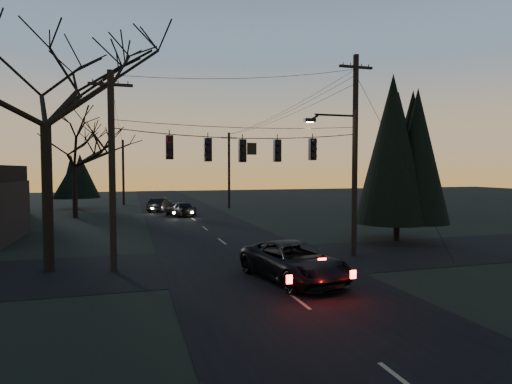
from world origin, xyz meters
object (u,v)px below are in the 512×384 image
object	(u,v)px
utility_pole_right	(354,256)
bare_tree_left	(44,66)
utility_pole_far_r	(229,208)
sedan_oncoming_b	(160,205)
suv_near	(294,262)
sedan_oncoming_a	(180,209)
utility_pole_left	(114,271)
evergreen_right	(398,159)
utility_pole_far_l	(124,205)

from	to	relation	value
utility_pole_right	bare_tree_left	xyz separation A→B (m)	(-14.15, 0.79, 8.66)
utility_pole_far_r	sedan_oncoming_b	distance (m)	8.09
utility_pole_right	bare_tree_left	size ratio (longest dim) A/B	0.81
sedan_oncoming_b	suv_near	bearing A→B (deg)	116.94
utility_pole_right	sedan_oncoming_a	size ratio (longest dim) A/B	2.43
sedan_oncoming_a	suv_near	bearing A→B (deg)	76.75
utility_pole_right	utility_pole_left	size ratio (longest dim) A/B	1.18
utility_pole_far_r	sedan_oncoming_a	world-z (taller)	utility_pole_far_r
utility_pole_right	suv_near	size ratio (longest dim) A/B	1.87
utility_pole_left	evergreen_right	distance (m)	17.41
utility_pole_far_r	utility_pole_far_l	bearing A→B (deg)	145.18
evergreen_right	utility_pole_left	bearing A→B (deg)	-168.29
sedan_oncoming_b	utility_pole_left	bearing A→B (deg)	102.82
evergreen_right	suv_near	distance (m)	12.61
bare_tree_left	sedan_oncoming_b	distance (m)	27.11
utility_pole_right	utility_pole_left	bearing A→B (deg)	180.00
suv_near	utility_pole_right	bearing A→B (deg)	26.98
utility_pole_right	utility_pole_left	distance (m)	11.50
evergreen_right	suv_near	size ratio (longest dim) A/B	1.65
utility_pole_far_r	sedan_oncoming_b	bearing A→B (deg)	-164.94
bare_tree_left	evergreen_right	world-z (taller)	bare_tree_left
utility_pole_far_r	bare_tree_left	bearing A→B (deg)	-117.47
sedan_oncoming_a	utility_pole_right	bearing A→B (deg)	89.87
utility_pole_far_r	suv_near	distance (m)	32.03
suv_near	evergreen_right	bearing A→B (deg)	25.46
utility_pole_right	utility_pole_far_l	size ratio (longest dim) A/B	1.25
utility_pole_left	utility_pole_far_l	world-z (taller)	utility_pole_left
sedan_oncoming_b	bare_tree_left	bearing A→B (deg)	96.77
utility_pole_left	suv_near	size ratio (longest dim) A/B	1.59
utility_pole_right	utility_pole_far_l	distance (m)	37.79
suv_near	sedan_oncoming_b	world-z (taller)	suv_near
utility_pole_far_l	suv_near	bearing A→B (deg)	-80.28
utility_pole_right	utility_pole_far_r	world-z (taller)	utility_pole_right
bare_tree_left	suv_near	world-z (taller)	bare_tree_left
sedan_oncoming_a	utility_pole_far_l	bearing A→B (deg)	-88.12
utility_pole_right	utility_pole_far_r	distance (m)	28.00
bare_tree_left	sedan_oncoming_a	bearing A→B (deg)	68.57
sedan_oncoming_b	utility_pole_far_l	bearing A→B (deg)	-48.79
utility_pole_left	bare_tree_left	size ratio (longest dim) A/B	0.69
evergreen_right	sedan_oncoming_a	size ratio (longest dim) A/B	2.14
utility_pole_far_r	utility_pole_far_l	xyz separation A→B (m)	(-11.50, 8.00, 0.00)
utility_pole_left	sedan_oncoming_a	size ratio (longest dim) A/B	2.07
utility_pole_left	evergreen_right	xyz separation A→B (m)	(16.34, 3.38, 5.00)
utility_pole_far_r	sedan_oncoming_b	world-z (taller)	utility_pole_far_r
bare_tree_left	utility_pole_right	bearing A→B (deg)	-3.18
utility_pole_far_r	sedan_oncoming_a	distance (m)	9.60
utility_pole_right	sedan_oncoming_a	bearing A→B (deg)	106.86
bare_tree_left	sedan_oncoming_b	bearing A→B (deg)	75.78
utility_pole_right	sedan_oncoming_a	xyz separation A→B (m)	(-6.30, 20.79, 0.70)
utility_pole_far_l	sedan_oncoming_b	xyz separation A→B (m)	(3.72, -10.09, 0.70)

